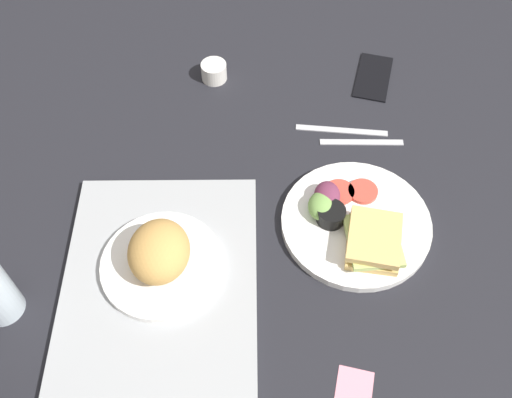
{
  "coord_description": "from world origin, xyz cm",
  "views": [
    {
      "loc": [
        -58.83,
        -0.76,
        90.25
      ],
      "look_at": [
        2.0,
        3.0,
        4.0
      ],
      "focal_mm": 40.77,
      "sensor_mm": 36.0,
      "label": 1
    }
  ],
  "objects": [
    {
      "name": "plate_with_salad",
      "position": [
        -0.43,
        -15.07,
        1.75
      ],
      "size": [
        27.44,
        27.44,
        5.4
      ],
      "color": "white",
      "rests_on": "ground_plane"
    },
    {
      "name": "bread_plate_near",
      "position": [
        -11.67,
        18.27,
        5.24
      ],
      "size": [
        21.01,
        21.01,
        9.52
      ],
      "color": "white",
      "rests_on": "serving_tray"
    },
    {
      "name": "serving_tray",
      "position": [
        -15.36,
        18.37,
        0.8
      ],
      "size": [
        47.2,
        36.08,
        1.6
      ],
      "primitive_type": "cube",
      "rotation": [
        0.0,
        0.0,
        0.07
      ],
      "color": "#9EA0A3",
      "rests_on": "ground_plane"
    },
    {
      "name": "cell_phone",
      "position": [
        39.59,
        -20.91,
        0.4
      ],
      "size": [
        15.51,
        9.81,
        0.8
      ],
      "primitive_type": "cube",
      "rotation": [
        0.0,
        0.0,
        -0.19
      ],
      "color": "black",
      "rests_on": "ground_plane"
    },
    {
      "name": "fork",
      "position": [
        20.23,
        -17.49,
        0.25
      ],
      "size": [
        2.29,
        17.05,
        0.5
      ],
      "primitive_type": "cube",
      "rotation": [
        0.0,
        0.0,
        1.62
      ],
      "color": "#B7B7BC",
      "rests_on": "ground_plane"
    },
    {
      "name": "knife",
      "position": [
        23.23,
        -13.49,
        0.25
      ],
      "size": [
        2.11,
        19.04,
        0.5
      ],
      "primitive_type": "cube",
      "rotation": [
        0.0,
        0.0,
        1.53
      ],
      "color": "#B7B7BC",
      "rests_on": "ground_plane"
    },
    {
      "name": "espresso_cup",
      "position": [
        37.24,
        14.47,
        2.0
      ],
      "size": [
        5.6,
        5.6,
        4.0
      ],
      "primitive_type": "cylinder",
      "color": "silver",
      "rests_on": "ground_plane"
    },
    {
      "name": "ground_plane",
      "position": [
        0.0,
        0.0,
        -1.5
      ],
      "size": [
        190.0,
        150.0,
        3.0
      ],
      "primitive_type": "cube",
      "color": "black"
    },
    {
      "name": "sticky_note",
      "position": [
        -29.73,
        -14.28,
        0.06
      ],
      "size": [
        6.45,
        6.45,
        0.12
      ],
      "primitive_type": "cube",
      "rotation": [
        0.0,
        0.0,
        -0.17
      ],
      "color": "pink",
      "rests_on": "ground_plane"
    }
  ]
}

